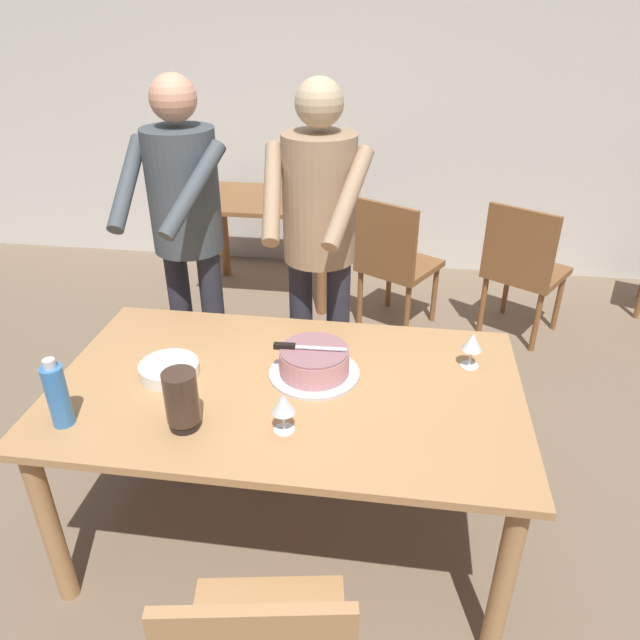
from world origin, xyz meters
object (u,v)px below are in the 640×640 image
at_px(main_dining_table, 287,406).
at_px(wine_glass_near, 472,343).
at_px(hurricane_lamp, 182,400).
at_px(water_bottle, 57,395).
at_px(plate_stack, 170,369).
at_px(person_cutting_cake, 319,233).
at_px(person_standing_beside, 186,223).
at_px(background_chair_0, 523,267).
at_px(wine_glass_far, 283,405).
at_px(background_table, 268,220).
at_px(background_chair_2, 394,260).
at_px(cake_on_platter, 314,363).
at_px(cake_knife, 295,347).

relative_size(main_dining_table, wine_glass_near, 11.82).
bearing_deg(hurricane_lamp, main_dining_table, 44.46).
bearing_deg(water_bottle, plate_stack, 53.00).
xyz_separation_m(person_cutting_cake, person_standing_beside, (-0.62, 0.03, 0.00)).
bearing_deg(background_chair_0, wine_glass_far, -118.16).
distance_m(plate_stack, person_cutting_cake, 0.89).
bearing_deg(water_bottle, wine_glass_far, 5.25).
height_order(plate_stack, hurricane_lamp, hurricane_lamp).
xyz_separation_m(person_cutting_cake, background_table, (-0.59, 1.52, -0.50)).
relative_size(wine_glass_near, person_standing_beside, 0.08).
distance_m(person_cutting_cake, background_chair_2, 1.30).
distance_m(wine_glass_near, person_cutting_cake, 0.84).
distance_m(person_standing_beside, background_chair_0, 2.15).
distance_m(person_cutting_cake, person_standing_beside, 0.62).
bearing_deg(plate_stack, person_standing_beside, 102.24).
height_order(main_dining_table, cake_on_platter, cake_on_platter).
relative_size(wine_glass_near, background_chair_0, 0.16).
relative_size(cake_on_platter, cake_knife, 1.26).
bearing_deg(hurricane_lamp, cake_on_platter, 43.94).
height_order(wine_glass_far, background_chair_2, background_chair_2).
distance_m(hurricane_lamp, background_chair_0, 2.58).
bearing_deg(person_standing_beside, cake_on_platter, -43.40).
height_order(wine_glass_near, person_cutting_cake, person_cutting_cake).
height_order(cake_knife, background_table, cake_knife).
bearing_deg(background_chair_0, cake_on_platter, -121.38).
bearing_deg(person_cutting_cake, background_chair_2, 73.50).
bearing_deg(wine_glass_far, background_table, 103.83).
relative_size(plate_stack, wine_glass_far, 1.53).
bearing_deg(background_chair_0, water_bottle, -130.65).
bearing_deg(person_cutting_cake, background_chair_0, 44.55).
bearing_deg(wine_glass_far, main_dining_table, 99.26).
xyz_separation_m(cake_knife, wine_glass_near, (0.65, 0.14, -0.01)).
height_order(main_dining_table, background_chair_2, background_chair_2).
height_order(background_table, background_chair_2, background_chair_2).
distance_m(main_dining_table, plate_stack, 0.46).
height_order(wine_glass_near, person_standing_beside, person_standing_beside).
xyz_separation_m(water_bottle, background_table, (0.12, 2.55, -0.29)).
xyz_separation_m(cake_on_platter, water_bottle, (-0.78, -0.40, 0.06)).
height_order(main_dining_table, background_chair_0, background_chair_0).
bearing_deg(wine_glass_far, person_cutting_cake, 91.40).
xyz_separation_m(plate_stack, background_chair_2, (0.79, 1.81, -0.28)).
xyz_separation_m(wine_glass_near, background_chair_0, (0.48, 1.60, -0.36)).
distance_m(plate_stack, background_table, 2.23).
height_order(plate_stack, water_bottle, water_bottle).
bearing_deg(cake_on_platter, wine_glass_far, -98.32).
bearing_deg(cake_on_platter, cake_knife, -177.86).
height_order(main_dining_table, plate_stack, plate_stack).
bearing_deg(water_bottle, cake_on_platter, 27.30).
bearing_deg(cake_on_platter, background_table, 107.09).
distance_m(main_dining_table, cake_on_platter, 0.19).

